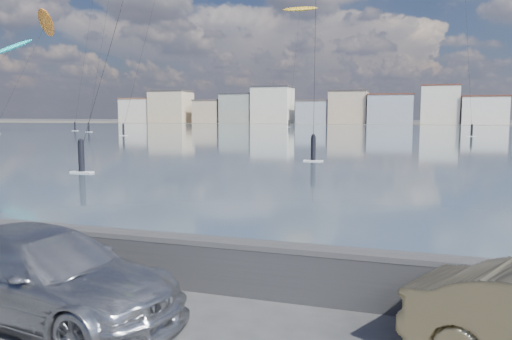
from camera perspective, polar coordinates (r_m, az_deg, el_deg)
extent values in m
cube|color=#3D5561|center=(97.43, 15.65, 4.11)|extent=(500.00, 177.00, 0.00)
cube|color=#4C473D|center=(205.85, 16.98, 5.11)|extent=(500.00, 60.00, 0.00)
cube|color=#28282B|center=(9.89, -8.01, -10.73)|extent=(400.00, 0.35, 0.90)
cylinder|color=#28282B|center=(9.77, -8.05, -8.20)|extent=(400.00, 0.36, 0.36)
cube|color=silver|center=(224.24, -13.21, 6.57)|extent=(14.00, 11.00, 10.00)
cube|color=brown|center=(224.34, -13.25, 7.92)|extent=(14.28, 11.22, 0.60)
cube|color=beige|center=(216.63, -9.69, 7.05)|extent=(16.00, 12.00, 13.00)
cube|color=#383330|center=(216.84, -9.72, 8.85)|extent=(16.32, 12.24, 0.60)
cube|color=#CCB293|center=(209.05, -5.40, 6.60)|extent=(11.00, 10.00, 9.00)
cube|color=#4C423D|center=(209.13, -5.42, 7.91)|extent=(11.22, 10.20, 0.60)
cube|color=gray|center=(204.24, -2.03, 6.98)|extent=(13.00, 11.00, 11.50)
cube|color=#2D2D33|center=(204.40, -2.04, 8.68)|extent=(13.26, 11.22, 0.60)
cube|color=silver|center=(199.74, 1.91, 7.35)|extent=(15.00, 12.00, 14.00)
cube|color=#2D2D33|center=(200.00, 1.91, 9.44)|extent=(15.30, 12.24, 0.60)
cube|color=#9EA8B7|center=(195.75, 6.58, 6.53)|extent=(12.00, 10.00, 8.50)
cube|color=#4C423D|center=(195.82, 6.59, 7.86)|extent=(12.24, 10.20, 0.60)
cube|color=#CCB293|center=(193.51, 10.53, 6.99)|extent=(14.00, 11.00, 12.00)
cube|color=#383330|center=(193.70, 10.57, 8.85)|extent=(14.28, 11.22, 0.60)
cube|color=#9EA8B7|center=(192.06, 15.15, 6.66)|extent=(16.00, 13.00, 10.50)
cube|color=#562D23|center=(192.20, 15.19, 8.31)|extent=(16.32, 13.26, 0.60)
cube|color=silver|center=(191.93, 20.27, 6.94)|extent=(13.00, 10.00, 13.50)
cube|color=#562D23|center=(192.19, 20.35, 9.04)|extent=(13.26, 10.20, 0.60)
cube|color=white|center=(192.97, 24.57, 6.16)|extent=(15.00, 12.00, 9.50)
cube|color=#562D23|center=(193.07, 24.64, 7.66)|extent=(15.30, 12.24, 0.60)
imported|color=#ACAEB4|center=(9.05, -23.12, -10.96)|extent=(5.25, 2.69, 1.46)
cube|color=white|center=(111.82, -19.97, 4.24)|extent=(1.40, 0.42, 0.08)
cylinder|color=black|center=(111.80, -19.99, 4.70)|extent=(0.36, 0.36, 1.70)
sphere|color=black|center=(111.78, -20.00, 5.17)|extent=(0.28, 0.28, 0.28)
cylinder|color=black|center=(117.83, -18.83, 13.20)|extent=(1.64, 11.69, 33.72)
cube|color=white|center=(30.56, -19.28, -0.22)|extent=(1.40, 0.42, 0.08)
cylinder|color=black|center=(30.47, -19.34, 1.46)|extent=(0.36, 0.36, 1.70)
sphere|color=black|center=(30.42, -19.40, 3.15)|extent=(0.28, 0.28, 0.28)
cube|color=white|center=(103.37, -18.56, 4.16)|extent=(1.40, 0.42, 0.08)
cylinder|color=black|center=(103.34, -18.58, 4.66)|extent=(0.36, 0.36, 1.70)
sphere|color=black|center=(103.33, -18.59, 5.15)|extent=(0.28, 0.28, 0.28)
cylinder|color=black|center=(106.23, -17.26, 13.35)|extent=(2.37, 6.77, 31.16)
ellipsoid|color=#BF8C19|center=(151.09, 5.08, 17.87)|extent=(10.75, 8.73, 3.36)
cube|color=white|center=(138.97, 3.78, 4.94)|extent=(1.40, 0.42, 0.08)
cylinder|color=black|center=(138.96, 3.78, 5.31)|extent=(0.36, 0.36, 1.70)
sphere|color=black|center=(138.94, 3.79, 5.68)|extent=(0.28, 0.28, 0.28)
cylinder|color=black|center=(144.16, 4.44, 11.92)|extent=(0.71, 9.54, 32.40)
cube|color=white|center=(36.27, 6.55, 1.06)|extent=(1.40, 0.42, 0.08)
cylinder|color=black|center=(36.20, 6.57, 2.48)|extent=(0.36, 0.36, 1.70)
sphere|color=black|center=(36.15, 6.59, 3.91)|extent=(0.28, 0.28, 0.28)
cube|color=white|center=(84.64, 23.40, 3.56)|extent=(1.40, 0.42, 0.08)
cylinder|color=black|center=(84.61, 23.43, 4.17)|extent=(0.36, 0.36, 1.70)
sphere|color=black|center=(84.59, 23.46, 4.78)|extent=(0.28, 0.28, 0.28)
cylinder|color=black|center=(89.40, 22.91, 15.71)|extent=(2.50, 7.27, 34.77)
cube|color=white|center=(83.61, -14.90, 3.84)|extent=(1.40, 0.42, 0.08)
cylinder|color=black|center=(83.58, -14.92, 4.46)|extent=(0.36, 0.36, 1.70)
sphere|color=black|center=(83.56, -14.94, 5.07)|extent=(0.28, 0.28, 0.28)
cylinder|color=black|center=(85.91, -12.88, 13.01)|extent=(3.80, 6.48, 24.59)
ellipsoid|color=orange|center=(105.20, -22.84, 15.22)|extent=(8.31, 9.88, 5.36)
cylinder|color=black|center=(101.77, -25.18, 9.98)|extent=(3.76, 9.50, 19.23)
ellipsoid|color=#19BFBF|center=(105.81, -26.06, 12.50)|extent=(5.22, 8.29, 4.38)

